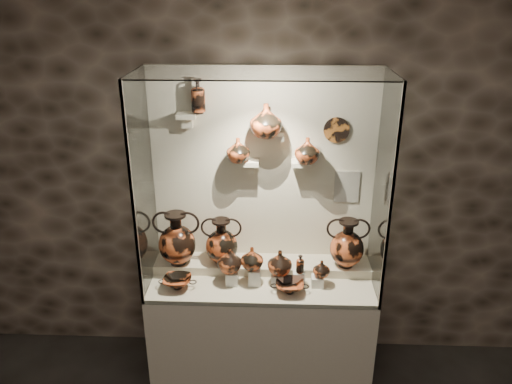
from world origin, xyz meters
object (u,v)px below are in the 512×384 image
(ovoid_vase_c, at_px, (307,150))
(ovoid_vase_a, at_px, (238,150))
(lekythos_tall, at_px, (198,94))
(jug_b, at_px, (252,258))
(kylix_right, at_px, (290,286))
(lekythos_small, at_px, (300,263))
(amphora_left, at_px, (177,239))
(amphora_mid, at_px, (222,241))
(ovoid_vase_b, at_px, (266,120))
(amphora_right, at_px, (347,243))
(jug_c, at_px, (280,262))
(jug_a, at_px, (230,260))
(jug_e, at_px, (321,269))
(kylix_left, at_px, (178,282))

(ovoid_vase_c, bearing_deg, ovoid_vase_a, -169.92)
(lekythos_tall, distance_m, ovoid_vase_c, 0.87)
(jug_b, xyz_separation_m, kylix_right, (0.28, -0.11, -0.16))
(jug_b, bearing_deg, lekythos_small, 20.59)
(amphora_left, xyz_separation_m, kylix_right, (0.87, -0.26, -0.23))
(amphora_left, bearing_deg, lekythos_small, 13.42)
(amphora_mid, xyz_separation_m, kylix_right, (0.52, -0.29, -0.20))
(jug_b, relative_size, ovoid_vase_b, 0.74)
(amphora_right, xyz_separation_m, kylix_right, (-0.44, -0.28, -0.21))
(jug_c, bearing_deg, jug_a, -169.51)
(jug_b, distance_m, jug_c, 0.21)
(jug_a, bearing_deg, ovoid_vase_a, 58.95)
(lekythos_small, height_order, ovoid_vase_a, ovoid_vase_a)
(amphora_left, relative_size, ovoid_vase_b, 1.81)
(jug_a, bearing_deg, ovoid_vase_c, 5.06)
(jug_b, height_order, ovoid_vase_b, ovoid_vase_b)
(jug_a, distance_m, kylix_right, 0.48)
(jug_b, bearing_deg, kylix_right, 3.80)
(lekythos_small, relative_size, ovoid_vase_a, 0.90)
(ovoid_vase_b, bearing_deg, ovoid_vase_a, 167.55)
(lekythos_tall, bearing_deg, lekythos_small, -46.14)
(ovoid_vase_c, bearing_deg, jug_b, -138.17)
(kylix_right, xyz_separation_m, ovoid_vase_c, (0.11, 0.35, 0.93))
(amphora_right, bearing_deg, amphora_mid, 175.75)
(amphora_left, distance_m, amphora_mid, 0.34)
(jug_a, distance_m, ovoid_vase_c, 0.99)
(ovoid_vase_a, bearing_deg, ovoid_vase_c, -21.10)
(ovoid_vase_a, height_order, ovoid_vase_b, ovoid_vase_b)
(jug_b, distance_m, kylix_right, 0.34)
(amphora_right, bearing_deg, ovoid_vase_c, 164.96)
(lekythos_small, bearing_deg, ovoid_vase_c, 106.18)
(kylix_right, bearing_deg, jug_c, 116.74)
(jug_e, bearing_deg, lekythos_tall, -178.31)
(jug_c, bearing_deg, amphora_mid, 169.23)
(amphora_left, distance_m, ovoid_vase_c, 1.20)
(kylix_right, bearing_deg, jug_e, 16.45)
(lekythos_tall, xyz_separation_m, ovoid_vase_b, (0.48, -0.06, -0.17))
(ovoid_vase_b, bearing_deg, ovoid_vase_c, -0.17)
(jug_a, xyz_separation_m, lekythos_small, (0.52, -0.03, 0.01))
(amphora_mid, relative_size, lekythos_tall, 1.37)
(amphora_right, xyz_separation_m, ovoid_vase_a, (-0.83, 0.07, 0.71))
(lekythos_tall, height_order, ovoid_vase_b, lekythos_tall)
(amphora_mid, bearing_deg, lekythos_tall, 130.35)
(kylix_left, height_order, ovoid_vase_b, ovoid_vase_b)
(lekythos_small, xyz_separation_m, ovoid_vase_b, (-0.27, 0.24, 1.01))
(kylix_left, bearing_deg, jug_b, -4.35)
(kylix_right, height_order, ovoid_vase_b, ovoid_vase_b)
(jug_c, height_order, kylix_right, jug_c)
(kylix_right, bearing_deg, lekythos_tall, 143.61)
(kylix_left, distance_m, lekythos_tall, 1.38)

